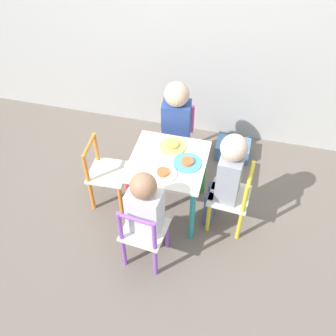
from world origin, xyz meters
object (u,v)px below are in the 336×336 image
chair_yellow (232,199)px  child_right (227,174)px  plate_front (163,173)px  chair_purple (144,235)px  child_front (146,209)px  kids_table (168,170)px  chair_orange (105,174)px  storage_bin (233,149)px  chair_pink (177,140)px  plate_right (187,163)px  child_back (176,122)px  plate_back (173,146)px

chair_yellow → child_right: 0.22m
child_right → plate_front: 0.40m
chair_purple → plate_front: size_ratio=3.09×
child_front → plate_front: size_ratio=4.30×
kids_table → chair_purple: size_ratio=0.92×
chair_purple → child_right: size_ratio=0.67×
kids_table → chair_purple: chair_purple is taller
child_front → chair_orange: bearing=-35.8°
chair_purple → storage_bin: bearing=-105.4°
chair_pink → chair_yellow: (0.49, -0.48, 0.00)m
child_right → plate_front: bearing=-71.4°
plate_right → storage_bin: size_ratio=0.67×
chair_purple → child_back: (0.01, 0.84, 0.23)m
chair_pink → chair_yellow: size_ratio=1.00×
chair_pink → child_right: (0.43, -0.47, 0.21)m
chair_purple → child_right: bearing=-130.2°
chair_purple → plate_front: bearing=-92.2°
child_back → chair_pink: bearing=90.0°
child_back → storage_bin: size_ratio=2.95×
chair_yellow → plate_right: chair_yellow is taller
child_back → child_right: child_back is taller
child_front → plate_front: bearing=-92.8°
chair_orange → child_right: bearing=-93.2°
plate_right → storage_bin: 0.83m
child_front → chair_purple: bearing=90.0°
child_right → kids_table: bearing=-90.0°
chair_pink → child_back: (0.01, -0.06, 0.23)m
chair_purple → child_front: size_ratio=0.72×
kids_table → chair_yellow: bearing=-4.0°
chair_orange → plate_right: (0.58, 0.02, 0.23)m
plate_back → plate_front: size_ratio=1.03×
chair_purple → chair_yellow: same height
chair_pink → chair_purple: same height
chair_orange → child_back: bearing=-47.9°
chair_orange → child_front: 0.58m
chair_orange → plate_front: size_ratio=3.09×
chair_pink → plate_front: bearing=-91.2°
plate_front → chair_pink: bearing=94.2°
chair_orange → plate_right: bearing=-90.7°
kids_table → child_front: 0.39m
plate_right → child_front: bearing=-113.3°
child_right → storage_bin: size_ratio=2.91×
kids_table → chair_pink: 0.47m
kids_table → child_right: (0.39, -0.03, 0.08)m
child_back → child_front: 0.78m
chair_purple → plate_front: 0.40m
kids_table → plate_front: size_ratio=2.84×
chair_pink → storage_bin: bearing=21.8°
chair_purple → child_back: 0.87m
chair_pink → child_front: 0.85m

